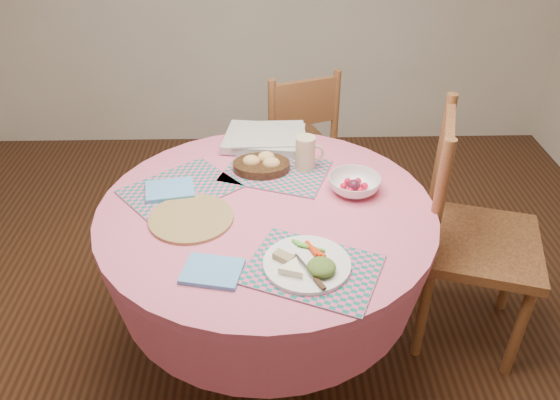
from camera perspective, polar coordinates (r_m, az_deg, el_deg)
The scene contains 15 objects.
ground at distance 2.50m, azimuth -1.19°, elevation -15.05°, with size 4.00×4.00×0.00m, color #331C0F.
dining_table at distance 2.11m, azimuth -1.36°, elevation -5.08°, with size 1.24×1.24×0.75m.
chair_right at distance 2.35m, azimuth 19.08°, elevation -3.13°, with size 0.58×0.60×1.04m.
chair_back at distance 3.00m, azimuth 1.45°, elevation 5.90°, with size 0.54×0.53×0.92m.
placemat_front at distance 1.72m, azimuth 3.42°, elevation -7.24°, with size 0.40×0.30×0.01m, color #136C62.
placemat_left at distance 2.13m, azimuth -10.43°, elevation 1.12°, with size 0.40×0.30×0.01m, color #136C62.
placemat_back at distance 2.21m, azimuth -0.41°, elevation 3.05°, with size 0.40×0.30×0.01m, color #136C62.
wicker_trivet at distance 1.95m, azimuth -9.26°, elevation -1.88°, with size 0.30×0.30×0.01m, color olive.
napkin_near at distance 1.72m, azimuth -7.08°, elevation -7.39°, with size 0.18×0.14×0.01m, color #569EDE.
napkin_far at distance 2.11m, azimuth -11.43°, elevation 1.07°, with size 0.18×0.14×0.01m, color #569EDE.
dinner_plate at distance 1.72m, azimuth 3.08°, elevation -6.58°, with size 0.28×0.28×0.05m.
bread_bowl at distance 2.20m, azimuth -1.91°, elevation 3.78°, with size 0.23×0.23×0.08m.
latte_mug at distance 2.19m, azimuth 2.72°, elevation 4.96°, with size 0.12×0.08×0.14m.
fruit_bowl at distance 2.09m, azimuth 7.75°, elevation 1.60°, with size 0.21×0.21×0.06m.
newspaper_stack at distance 2.41m, azimuth -1.57°, elevation 6.53°, with size 0.37×0.31×0.04m.
Camera 1 is at (0.01, -1.64, 1.88)m, focal length 35.00 mm.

